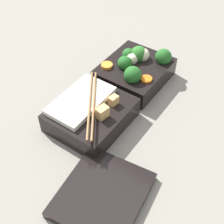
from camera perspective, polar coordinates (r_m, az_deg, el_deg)
name	(u,v)px	position (r m, az deg, el deg)	size (l,w,h in m)	color
ground_plane	(117,97)	(0.77, 0.87, 2.75)	(3.00, 3.00, 0.00)	gray
bento_tray_vegetable	(136,70)	(0.80, 4.46, 7.66)	(0.17, 0.15, 0.08)	black
bento_tray_rice	(92,114)	(0.69, -3.71, -0.35)	(0.18, 0.15, 0.07)	black
bento_lid	(102,195)	(0.59, -1.76, -14.89)	(0.17, 0.15, 0.02)	black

